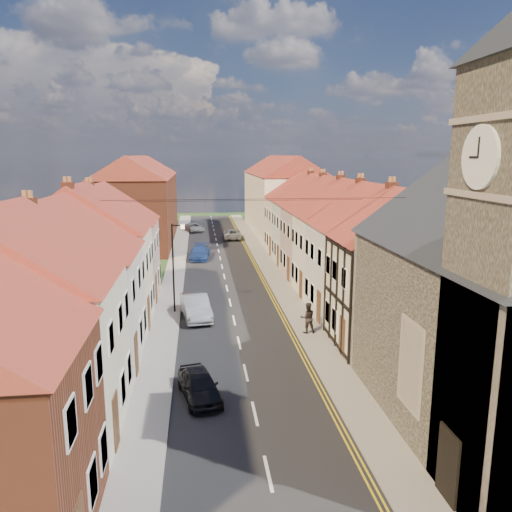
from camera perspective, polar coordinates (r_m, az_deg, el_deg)
The scene contains 22 objects.
road at distance 44.21m, azimuth -3.65°, elevation -2.36°, with size 7.00×90.00×0.02m, color black.
pavement_left at distance 44.21m, azimuth -9.36°, elevation -2.42°, with size 1.80×90.00×0.12m, color #9E978F.
pavement_right at distance 44.63m, azimuth 2.00°, elevation -2.14°, with size 1.80×90.00×0.12m, color #9E978F.
cottage_r_tudor at distance 28.66m, azimuth 17.02°, elevation -1.31°, with size 8.30×5.20×9.00m.
cottage_r_white_near at distance 33.58m, azimuth 13.43°, elevation 0.71°, with size 8.30×6.00×9.00m.
cottage_r_cream_mid at distance 38.62m, azimuth 10.72°, elevation 2.21°, with size 8.30×5.20×9.00m.
cottage_r_pink at distance 43.74m, azimuth 8.63°, elevation 3.35°, with size 8.30×6.00×9.00m.
cottage_r_white_far at distance 48.92m, azimuth 6.98°, elevation 4.25°, with size 8.30×5.20×9.00m.
cottage_r_cream_far at distance 54.15m, azimuth 5.65°, elevation 4.96°, with size 8.30×6.00×9.00m.
cottage_l_cream at distance 20.67m, azimuth -26.74°, elevation -6.78°, with size 8.30×6.30×9.10m.
cottage_l_white at distance 26.57m, azimuth -22.07°, elevation -2.86°, with size 8.30×6.90×8.80m.
cottage_l_brick_mid at distance 32.32m, azimuth -19.29°, elevation 0.06°, with size 8.30×5.70×9.10m.
cottage_l_pink at distance 37.93m, azimuth -17.41°, elevation 1.55°, with size 8.30×6.30×8.80m.
block_right_far at distance 69.04m, azimuth 2.97°, elevation 7.08°, with size 8.30×24.20×10.50m.
block_left_far at distance 63.51m, azimuth -13.14°, elevation 6.42°, with size 8.30×24.20×10.50m.
lamppost at distance 33.66m, azimuth -9.31°, elevation -0.72°, with size 0.88×0.15×6.00m.
car_near at distance 22.77m, azimuth -6.49°, elevation -14.46°, with size 1.48×3.68×1.25m, color black.
car_mid at distance 33.19m, azimuth -6.91°, elevation -5.78°, with size 1.62×4.65×1.53m, color #9D9FA5.
car_far at distance 51.81m, azimuth -6.45°, elevation 0.41°, with size 1.92×4.71×1.37m, color navy.
car_distant at distance 70.40m, azimuth -7.11°, elevation 3.24°, with size 1.95×4.23×1.17m, color #ACAFB4.
pedestrian_right at distance 30.04m, azimuth 5.91°, elevation -7.04°, with size 0.91×0.71×1.87m, color black.
car_distant_b at distance 63.80m, azimuth -2.71°, elevation 2.53°, with size 2.17×4.72×1.31m, color #9DA0A4.
Camera 1 is at (-2.14, -12.88, 10.56)m, focal length 35.00 mm.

